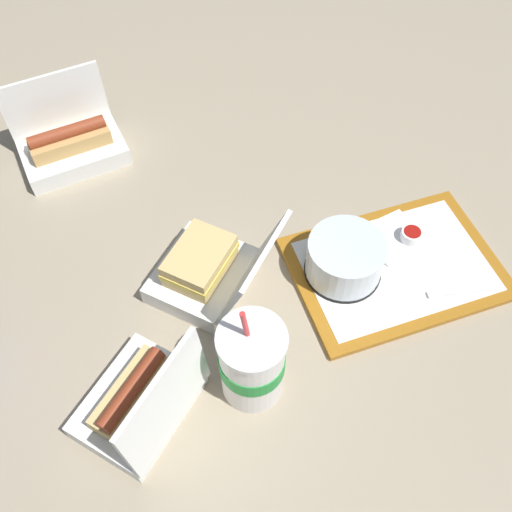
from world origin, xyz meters
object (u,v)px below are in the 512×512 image
object	(u,v)px
clamshell_sandwich_corner	(207,270)
clamshell_hotdog_front	(71,144)
clamshell_hotdog_back	(140,401)
soda_cup_right	(252,362)
ketchup_cup	(411,235)
plastic_fork	(457,291)
food_tray	(395,268)
cake_container	(345,259)

from	to	relation	value
clamshell_sandwich_corner	clamshell_hotdog_front	size ratio (longest dim) A/B	1.16
clamshell_hotdog_front	clamshell_hotdog_back	xyz separation A→B (m)	(-0.05, 0.59, 0.00)
soda_cup_right	ketchup_cup	bearing A→B (deg)	-151.88
plastic_fork	soda_cup_right	distance (m)	0.40
soda_cup_right	food_tray	bearing A→B (deg)	-155.12
plastic_fork	soda_cup_right	bearing A→B (deg)	15.75
cake_container	plastic_fork	distance (m)	0.21
food_tray	cake_container	bearing A→B (deg)	-8.96
ketchup_cup	soda_cup_right	size ratio (longest dim) A/B	0.18
cake_container	ketchup_cup	bearing A→B (deg)	-167.52
clamshell_hotdog_back	clamshell_hotdog_front	bearing A→B (deg)	-84.92
ketchup_cup	clamshell_sandwich_corner	world-z (taller)	clamshell_sandwich_corner
plastic_fork	clamshell_hotdog_front	world-z (taller)	clamshell_hotdog_front
cake_container	clamshell_hotdog_back	xyz separation A→B (m)	(0.39, 0.16, -0.01)
food_tray	cake_container	size ratio (longest dim) A/B	2.77
clamshell_sandwich_corner	ketchup_cup	bearing A→B (deg)	177.85
ketchup_cup	clamshell_hotdog_back	distance (m)	0.57
cake_container	clamshell_sandwich_corner	bearing A→B (deg)	-11.19
ketchup_cup	clamshell_sandwich_corner	distance (m)	0.39
plastic_fork	clamshell_sandwich_corner	bearing A→B (deg)	-12.41
clamshell_hotdog_front	food_tray	bearing A→B (deg)	140.11
cake_container	clamshell_sandwich_corner	world-z (taller)	clamshell_sandwich_corner
plastic_fork	clamshell_sandwich_corner	world-z (taller)	clamshell_sandwich_corner
food_tray	ketchup_cup	world-z (taller)	ketchup_cup
cake_container	soda_cup_right	world-z (taller)	soda_cup_right
food_tray	soda_cup_right	world-z (taller)	soda_cup_right
clamshell_hotdog_back	plastic_fork	bearing A→B (deg)	-173.88
cake_container	clamshell_hotdog_back	bearing A→B (deg)	22.10
cake_container	soda_cup_right	size ratio (longest dim) A/B	0.62
food_tray	clamshell_sandwich_corner	world-z (taller)	clamshell_sandwich_corner
food_tray	clamshell_hotdog_back	bearing A→B (deg)	16.25
clamshell_hotdog_front	clamshell_sandwich_corner	bearing A→B (deg)	117.46
ketchup_cup	cake_container	bearing A→B (deg)	12.48
ketchup_cup	clamshell_hotdog_front	bearing A→B (deg)	-34.37
plastic_fork	clamshell_hotdog_front	size ratio (longest dim) A/B	0.48
food_tray	plastic_fork	bearing A→B (deg)	135.09
clamshell_sandwich_corner	clamshell_hotdog_back	world-z (taller)	clamshell_sandwich_corner
cake_container	clamshell_hotdog_back	world-z (taller)	clamshell_hotdog_back
food_tray	ketchup_cup	distance (m)	0.07
ketchup_cup	plastic_fork	xyz separation A→B (m)	(-0.03, 0.13, -0.01)
clamshell_hotdog_back	soda_cup_right	size ratio (longest dim) A/B	1.03
food_tray	soda_cup_right	xyz separation A→B (m)	(0.31, 0.14, 0.08)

